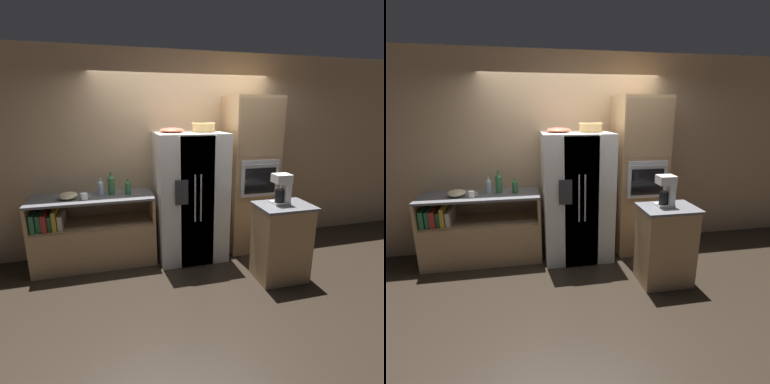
# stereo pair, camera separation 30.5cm
# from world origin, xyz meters

# --- Properties ---
(ground_plane) EXTENTS (20.00, 20.00, 0.00)m
(ground_plane) POSITION_xyz_m (0.00, 0.00, 0.00)
(ground_plane) COLOR black
(wall_back) EXTENTS (12.00, 0.06, 2.80)m
(wall_back) POSITION_xyz_m (0.00, 0.47, 1.40)
(wall_back) COLOR tan
(wall_back) RESTS_ON ground_plane
(counter_left) EXTENTS (1.55, 0.59, 0.94)m
(counter_left) POSITION_xyz_m (-1.32, 0.14, 0.35)
(counter_left) COLOR tan
(counter_left) RESTS_ON ground_plane
(refrigerator) EXTENTS (0.91, 0.80, 1.74)m
(refrigerator) POSITION_xyz_m (-0.01, 0.05, 0.87)
(refrigerator) COLOR white
(refrigerator) RESTS_ON ground_plane
(wall_oven) EXTENTS (0.67, 0.69, 2.20)m
(wall_oven) POSITION_xyz_m (0.89, 0.12, 1.11)
(wall_oven) COLOR tan
(wall_oven) RESTS_ON ground_plane
(island_counter) EXTENTS (0.65, 0.48, 0.95)m
(island_counter) POSITION_xyz_m (0.90, -0.84, 0.48)
(island_counter) COLOR tan
(island_counter) RESTS_ON ground_plane
(wicker_basket) EXTENTS (0.32, 0.32, 0.12)m
(wicker_basket) POSITION_xyz_m (0.19, 0.10, 1.80)
(wicker_basket) COLOR tan
(wicker_basket) RESTS_ON refrigerator
(fruit_bowl) EXTENTS (0.32, 0.32, 0.06)m
(fruit_bowl) POSITION_xyz_m (-0.24, 0.11, 1.77)
(fruit_bowl) COLOR #DB664C
(fruit_bowl) RESTS_ON refrigerator
(bottle_tall) EXTENTS (0.09, 0.09, 0.30)m
(bottle_tall) POSITION_xyz_m (-1.05, 0.19, 1.07)
(bottle_tall) COLOR #33723F
(bottle_tall) RESTS_ON counter_left
(bottle_short) EXTENTS (0.07, 0.07, 0.20)m
(bottle_short) POSITION_xyz_m (-0.84, 0.15, 1.03)
(bottle_short) COLOR #33723F
(bottle_short) RESTS_ON counter_left
(bottle_wide) EXTENTS (0.07, 0.07, 0.22)m
(bottle_wide) POSITION_xyz_m (-1.18, 0.21, 1.04)
(bottle_wide) COLOR silver
(bottle_wide) RESTS_ON counter_left
(mug) EXTENTS (0.12, 0.08, 0.09)m
(mug) POSITION_xyz_m (-1.38, 0.02, 0.98)
(mug) COLOR silver
(mug) RESTS_ON counter_left
(mixing_bowl) EXTENTS (0.23, 0.23, 0.09)m
(mixing_bowl) POSITION_xyz_m (-1.58, 0.11, 0.98)
(mixing_bowl) COLOR beige
(mixing_bowl) RESTS_ON counter_left
(coffee_maker) EXTENTS (0.19, 0.17, 0.36)m
(coffee_maker) POSITION_xyz_m (0.89, -0.79, 1.15)
(coffee_maker) COLOR white
(coffee_maker) RESTS_ON island_counter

